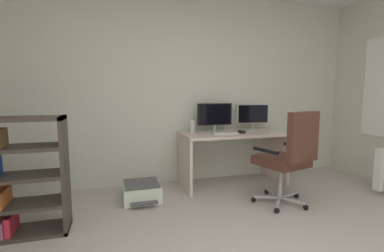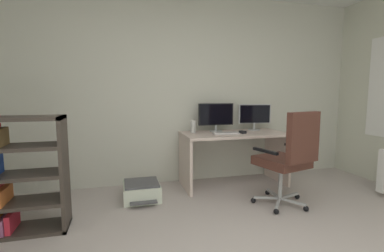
# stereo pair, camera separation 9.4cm
# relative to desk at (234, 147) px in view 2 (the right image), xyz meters

# --- Properties ---
(wall_back) EXTENTS (5.31, 0.10, 2.64)m
(wall_back) POSITION_rel_desk_xyz_m (-0.62, 0.40, 0.78)
(wall_back) COLOR silver
(wall_back) RESTS_ON ground
(desk) EXTENTS (1.41, 0.67, 0.74)m
(desk) POSITION_rel_desk_xyz_m (0.00, 0.00, 0.00)
(desk) COLOR beige
(desk) RESTS_ON ground
(monitor_main) EXTENTS (0.51, 0.18, 0.40)m
(monitor_main) POSITION_rel_desk_xyz_m (-0.20, 0.17, 0.43)
(monitor_main) COLOR #B2B5B7
(monitor_main) RESTS_ON desk
(monitor_secondary) EXTENTS (0.48, 0.18, 0.38)m
(monitor_secondary) POSITION_rel_desk_xyz_m (0.40, 0.17, 0.42)
(monitor_secondary) COLOR #B2B5B7
(monitor_secondary) RESTS_ON desk
(keyboard) EXTENTS (0.35, 0.15, 0.02)m
(keyboard) POSITION_rel_desk_xyz_m (-0.15, -0.09, 0.21)
(keyboard) COLOR silver
(keyboard) RESTS_ON desk
(computer_mouse) EXTENTS (0.07, 0.11, 0.03)m
(computer_mouse) POSITION_rel_desk_xyz_m (0.09, -0.10, 0.21)
(computer_mouse) COLOR black
(computer_mouse) RESTS_ON desk
(desktop_speaker) EXTENTS (0.07, 0.07, 0.17)m
(desktop_speaker) POSITION_rel_desk_xyz_m (-0.55, 0.13, 0.28)
(desktop_speaker) COLOR silver
(desktop_speaker) RESTS_ON desk
(office_chair) EXTENTS (0.63, 0.69, 1.09)m
(office_chair) POSITION_rel_desk_xyz_m (0.27, -0.88, 0.06)
(office_chair) COLOR #B7BABC
(office_chair) RESTS_ON ground
(bookshelf) EXTENTS (0.85, 0.34, 1.07)m
(bookshelf) POSITION_rel_desk_xyz_m (-2.54, -0.74, -0.02)
(bookshelf) COLOR #3C332C
(bookshelf) RESTS_ON ground
(printer) EXTENTS (0.43, 0.51, 0.21)m
(printer) POSITION_rel_desk_xyz_m (-1.29, -0.23, -0.43)
(printer) COLOR silver
(printer) RESTS_ON ground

